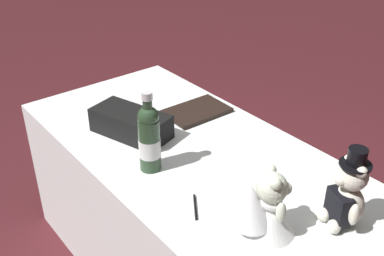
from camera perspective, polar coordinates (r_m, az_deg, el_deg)
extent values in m
cube|color=white|center=(2.11, 0.00, -10.83)|extent=(1.65, 0.81, 0.72)
ellipsoid|color=silver|center=(1.57, 18.57, -9.01)|extent=(0.11, 0.10, 0.15)
cube|color=black|center=(1.56, 17.63, -9.26)|extent=(0.10, 0.08, 0.11)
sphere|color=silver|center=(1.51, 19.26, -5.64)|extent=(0.09, 0.09, 0.09)
sphere|color=silver|center=(1.49, 17.95, -6.12)|extent=(0.04, 0.04, 0.04)
sphere|color=silver|center=(1.51, 18.81, -3.78)|extent=(0.04, 0.04, 0.04)
sphere|color=silver|center=(1.47, 20.22, -5.14)|extent=(0.04, 0.04, 0.04)
ellipsoid|color=silver|center=(1.60, 17.09, -7.60)|extent=(0.03, 0.03, 0.08)
ellipsoid|color=silver|center=(1.53, 19.39, -10.07)|extent=(0.03, 0.03, 0.08)
sphere|color=silver|center=(1.60, 15.93, -10.25)|extent=(0.05, 0.05, 0.05)
sphere|color=silver|center=(1.56, 17.08, -11.58)|extent=(0.05, 0.05, 0.05)
cylinder|color=black|center=(1.48, 19.54, -4.27)|extent=(0.10, 0.10, 0.01)
cylinder|color=black|center=(1.47, 19.73, -3.33)|extent=(0.06, 0.06, 0.05)
cone|color=white|center=(1.49, 9.47, -10.49)|extent=(0.18, 0.18, 0.13)
ellipsoid|color=white|center=(1.46, 9.65, -8.89)|extent=(0.08, 0.07, 0.06)
sphere|color=silver|center=(1.43, 9.83, -7.25)|extent=(0.10, 0.10, 0.10)
sphere|color=silver|center=(1.44, 11.45, -7.32)|extent=(0.04, 0.04, 0.04)
sphere|color=silver|center=(1.38, 10.29, -6.80)|extent=(0.04, 0.04, 0.04)
sphere|color=silver|center=(1.43, 9.66, -5.14)|extent=(0.04, 0.04, 0.04)
ellipsoid|color=silver|center=(1.43, 10.93, -10.19)|extent=(0.03, 0.03, 0.07)
ellipsoid|color=silver|center=(1.51, 10.05, -7.83)|extent=(0.03, 0.03, 0.07)
cone|color=white|center=(1.46, 7.50, -9.31)|extent=(0.19, 0.19, 0.15)
cylinder|color=#283F28|center=(1.74, -5.26, -2.09)|extent=(0.08, 0.08, 0.21)
sphere|color=#283F28|center=(1.68, -5.45, 1.38)|extent=(0.08, 0.08, 0.08)
cylinder|color=#283F28|center=(1.65, -5.53, 2.97)|extent=(0.03, 0.03, 0.08)
cylinder|color=silver|center=(1.64, -5.59, 3.97)|extent=(0.04, 0.04, 0.03)
cylinder|color=silver|center=(1.74, -5.24, -2.38)|extent=(0.08, 0.08, 0.07)
cylinder|color=black|center=(1.60, 0.41, -9.72)|extent=(0.11, 0.08, 0.01)
cone|color=silver|center=(1.65, 0.29, -8.29)|extent=(0.02, 0.01, 0.01)
cube|color=black|center=(1.99, -7.55, 0.57)|extent=(0.38, 0.26, 0.11)
cube|color=#B7B7BF|center=(1.98, -9.76, 0.16)|extent=(0.04, 0.02, 0.03)
cube|color=black|center=(2.16, 0.61, 2.09)|extent=(0.20, 0.29, 0.02)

